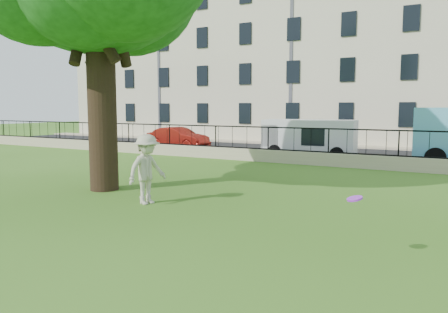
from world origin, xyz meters
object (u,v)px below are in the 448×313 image
Objects in this scene: man at (147,169)px; red_sedan at (178,138)px; frisbee at (355,199)px; white_van at (309,139)px.

red_sedan is (-8.79, 13.65, -0.28)m from man.
frisbee is (6.07, -1.76, 0.14)m from man.
man is 0.40× the size of white_van.
man is 0.46× the size of red_sedan.
frisbee is at bearing -95.99° from man.
white_van is at bearing -91.22° from red_sedan.
frisbee is 0.06× the size of red_sedan.
frisbee is at bearing -73.92° from white_van.
frisbee is 16.01m from white_van.
man reaches higher than red_sedan.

